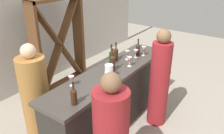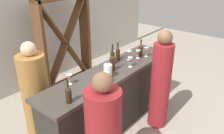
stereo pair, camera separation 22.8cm
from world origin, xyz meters
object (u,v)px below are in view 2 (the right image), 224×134
wine_glass_near_center (130,60)px  wine_glass_far_center (129,54)px  wine_glass_near_right (146,50)px  person_left_guest (160,84)px  wine_rack (65,43)px  wine_glass_near_left (105,76)px  wine_bottle_center_dark_green (113,57)px  wine_bottle_rightmost_amber_brown (141,50)px  water_pitcher (108,71)px  wine_bottle_second_left_amber_brown (112,62)px  person_right_guest (36,98)px  wine_bottle_second_right_amber_brown (118,53)px  wine_glass_far_right (69,77)px  wine_glass_far_left (138,53)px  wine_bottle_leftmost_amber_brown (68,94)px

wine_glass_near_center → wine_glass_far_center: (0.21, 0.17, 0.00)m
wine_glass_near_right → person_left_guest: bearing=-121.3°
wine_glass_far_center → wine_glass_near_center: bearing=-140.8°
wine_rack → wine_glass_near_left: size_ratio=11.01×
wine_bottle_center_dark_green → wine_bottle_rightmost_amber_brown: (0.54, -0.16, -0.01)m
water_pitcher → wine_glass_near_right: bearing=-0.5°
wine_bottle_center_dark_green → wine_glass_near_center: size_ratio=2.07×
wine_bottle_second_left_amber_brown → wine_glass_near_right: 0.79m
wine_glass_far_center → wine_glass_near_right: bearing=-24.4°
water_pitcher → wine_glass_near_left: bearing=-149.1°
water_pitcher → wine_glass_near_center: bearing=-4.9°
person_right_guest → wine_bottle_rightmost_amber_brown: bearing=50.8°
wine_rack → wine_bottle_second_right_amber_brown: size_ratio=6.30×
water_pitcher → wine_glass_far_center: bearing=10.7°
wine_glass_far_right → wine_glass_far_center: bearing=-6.3°
wine_rack → wine_glass_far_left: (0.13, -1.69, 0.17)m
wine_glass_near_center → wine_glass_near_left: bearing=-174.5°
wine_glass_near_left → wine_glass_near_center: size_ratio=1.09×
wine_bottle_second_right_amber_brown → water_pitcher: (-0.57, -0.28, -0.02)m
wine_glass_near_center → person_right_guest: size_ratio=0.10×
water_pitcher → wine_bottle_center_dark_green: bearing=30.9°
wine_bottle_second_right_amber_brown → wine_glass_near_center: size_ratio=1.90×
wine_rack → wine_glass_far_right: bearing=-128.3°
wine_bottle_rightmost_amber_brown → person_left_guest: (-0.21, -0.52, -0.36)m
wine_bottle_second_right_amber_brown → wine_glass_near_right: wine_bottle_second_right_amber_brown is taller
wine_bottle_center_dark_green → wine_bottle_second_right_amber_brown: bearing=13.2°
wine_bottle_center_dark_green → wine_glass_far_left: wine_bottle_center_dark_green is taller
water_pitcher → wine_rack: bearing=67.9°
wine_bottle_second_left_amber_brown → wine_glass_near_left: bearing=-153.3°
wine_bottle_leftmost_amber_brown → person_right_guest: size_ratio=0.19×
wine_bottle_center_dark_green → wine_glass_far_right: bearing=178.4°
wine_rack → person_right_guest: (-1.40, -1.00, -0.23)m
wine_glass_near_center → wine_rack: bearing=82.5°
wine_bottle_leftmost_amber_brown → wine_glass_near_center: 1.23m
person_left_guest → wine_bottle_rightmost_amber_brown: bearing=-43.1°
wine_bottle_second_left_amber_brown → wine_bottle_rightmost_amber_brown: 0.73m
wine_glass_near_left → wine_glass_near_center: wine_glass_near_left is taller
water_pitcher → person_right_guest: 1.09m
wine_rack → wine_glass_far_left: bearing=-85.7°
wine_bottle_center_dark_green → wine_glass_near_right: 0.65m
wine_glass_far_left → wine_glass_far_center: size_ratio=0.90×
wine_bottle_leftmost_amber_brown → wine_bottle_second_right_amber_brown: (1.33, 0.34, 0.00)m
person_right_guest → wine_glass_far_center: bearing=49.2°
wine_rack → person_left_guest: (0.01, -2.20, -0.18)m
wine_glass_far_center → person_right_guest: bearing=155.6°
wine_bottle_rightmost_amber_brown → wine_glass_near_left: 1.12m
wine_glass_near_right → wine_rack: bearing=98.9°
wine_glass_far_left → wine_bottle_leftmost_amber_brown: bearing=-175.6°
wine_bottle_second_left_amber_brown → person_right_guest: person_right_guest is taller
wine_bottle_rightmost_amber_brown → person_left_guest: person_left_guest is taller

